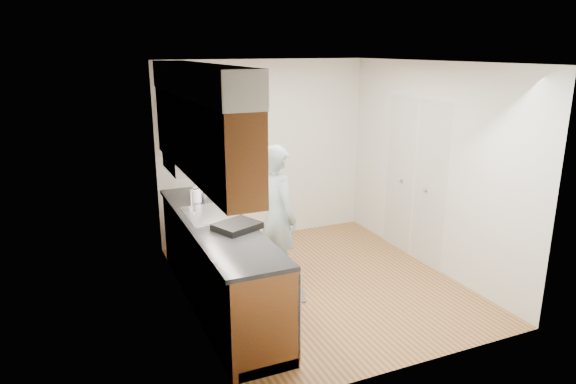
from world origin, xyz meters
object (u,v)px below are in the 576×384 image
(person, at_px, (277,207))
(soap_bottle_c, at_px, (200,191))
(soap_bottle_b, at_px, (204,191))
(soap_bottle_a, at_px, (196,191))
(steel_can, at_px, (205,197))
(dish_rack, at_px, (237,226))

(person, xyz_separation_m, soap_bottle_c, (-0.71, 0.65, 0.09))
(person, relative_size, soap_bottle_b, 10.70)
(person, relative_size, soap_bottle_a, 6.33)
(soap_bottle_c, bearing_deg, soap_bottle_a, -114.96)
(person, distance_m, soap_bottle_a, 0.93)
(person, height_order, soap_bottle_a, person)
(soap_bottle_c, xyz_separation_m, steel_can, (0.03, -0.12, -0.04))
(soap_bottle_a, xyz_separation_m, steel_can, (0.11, 0.05, -0.09))
(soap_bottle_b, bearing_deg, soap_bottle_c, -149.43)
(soap_bottle_a, height_order, dish_rack, soap_bottle_a)
(steel_can, bearing_deg, soap_bottle_b, 77.89)
(steel_can, bearing_deg, person, -38.21)
(soap_bottle_a, xyz_separation_m, dish_rack, (0.15, -0.99, -0.11))
(soap_bottle_a, height_order, soap_bottle_b, soap_bottle_a)
(steel_can, relative_size, dish_rack, 0.27)
(soap_bottle_c, distance_m, dish_rack, 1.16)
(person, height_order, soap_bottle_c, person)
(steel_can, height_order, dish_rack, steel_can)
(soap_bottle_b, xyz_separation_m, dish_rack, (0.01, -1.19, -0.05))
(soap_bottle_c, relative_size, steel_can, 1.77)
(soap_bottle_b, relative_size, steel_can, 1.60)
(soap_bottle_b, height_order, dish_rack, soap_bottle_b)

